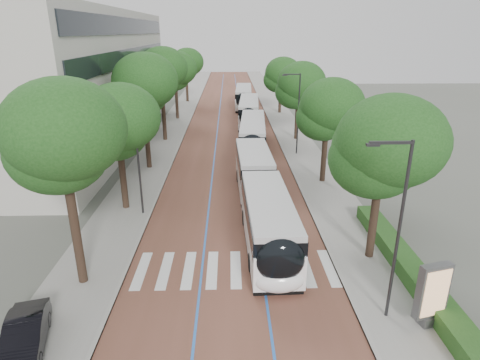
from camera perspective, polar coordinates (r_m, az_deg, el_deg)
The scene contains 22 objects.
ground at distance 21.07m, azimuth -1.12°, elevation -14.06°, with size 160.00×160.00×0.00m, color #51544C.
road at distance 58.59m, azimuth -1.47°, elevation 8.72°, with size 11.00×140.00×0.02m, color brown.
sidewalk_left at distance 59.05m, azimuth -8.86°, elevation 8.62°, with size 4.00×140.00×0.12m, color gray.
sidewalk_right at distance 59.07m, azimuth 5.91°, elevation 8.76°, with size 4.00×140.00×0.12m, color gray.
kerb_left at distance 58.84m, azimuth -7.00°, elevation 8.67°, with size 0.20×140.00×0.14m, color gray.
kerb_right at distance 58.85m, azimuth 4.05°, elevation 8.78°, with size 0.20×140.00×0.14m, color gray.
zebra_crossing at distance 21.89m, azimuth -0.61°, elevation -12.52°, with size 10.55×3.60×0.01m.
lane_line_left at distance 58.61m, azimuth -3.06°, elevation 8.71°, with size 0.12×126.00×0.01m, color blue.
lane_line_right at distance 58.61m, azimuth 0.11°, elevation 8.74°, with size 0.12×126.00×0.01m, color blue.
office_building at distance 49.58m, azimuth -25.26°, elevation 12.87°, with size 18.11×40.00×14.00m.
hedge at distance 22.72m, azimuth 23.00°, elevation -11.55°, with size 1.20×14.00×0.80m, color #1D4417.
streetlight_near at distance 17.37m, azimuth 21.35°, elevation -5.26°, with size 1.82×0.20×8.00m.
streetlight_far at distance 40.56m, azimuth 8.09°, elevation 10.16°, with size 1.82×0.20×8.00m.
lamp_post_left at distance 27.22m, azimuth -14.31°, elevation 3.11°, with size 0.14×0.14×8.00m, color #29282B.
trees_left at distance 44.20m, azimuth -11.54°, elevation 13.40°, with size 5.62×60.48×9.84m.
trees_right at distance 40.39m, azimuth 9.75°, elevation 11.56°, with size 5.55×47.45×8.55m.
lead_bus at distance 26.53m, azimuth 3.03°, elevation -2.44°, with size 3.03×18.46×3.20m.
bus_queued_0 at distance 42.12m, azimuth 1.80°, elevation 6.28°, with size 3.30×12.53×3.20m.
bus_queued_1 at distance 55.17m, azimuth 1.28°, elevation 9.69°, with size 3.27×12.53×3.20m.
bus_queued_2 at distance 67.51m, azimuth 0.51°, elevation 11.68°, with size 3.06×12.50×3.20m.
ad_panel at distance 19.09m, azimuth 25.65°, elevation -14.40°, with size 1.47×0.73×2.95m.
parked_car at distance 18.75m, azimuth -28.26°, elevation -18.96°, with size 1.39×3.99×1.31m, color black.
Camera 1 is at (-0.07, -17.36, 11.95)m, focal length 30.00 mm.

